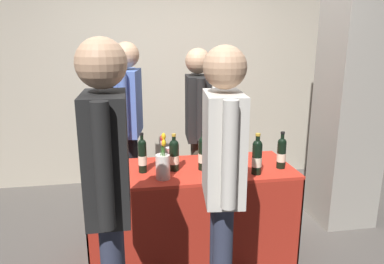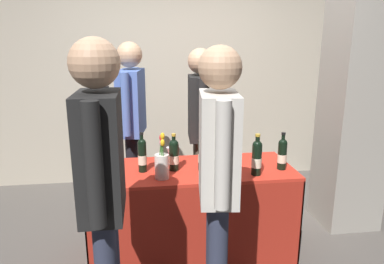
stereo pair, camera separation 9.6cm
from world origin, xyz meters
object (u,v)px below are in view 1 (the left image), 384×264
object	(u,v)px
featured_wine_bottle	(142,155)
flower_vase	(163,164)
concrete_pillar	(353,80)
tasting_table	(192,196)
taster_foreground_right	(223,168)
vendor_presenter	(129,114)
wine_glass_near_vendor	(169,152)
display_bottle_0	(281,153)

from	to	relation	value
featured_wine_bottle	flower_vase	bearing A→B (deg)	-49.10
concrete_pillar	flower_vase	bearing A→B (deg)	-163.19
concrete_pillar	featured_wine_bottle	distance (m)	2.07
tasting_table	taster_foreground_right	distance (m)	0.94
vendor_presenter	wine_glass_near_vendor	bearing A→B (deg)	34.29
vendor_presenter	taster_foreground_right	distance (m)	1.65
display_bottle_0	taster_foreground_right	bearing A→B (deg)	-134.88
featured_wine_bottle	display_bottle_0	size ratio (longest dim) A/B	1.05
concrete_pillar	tasting_table	world-z (taller)	concrete_pillar
flower_vase	wine_glass_near_vendor	bearing A→B (deg)	74.91
concrete_pillar	taster_foreground_right	xyz separation A→B (m)	(-1.54, -1.14, -0.35)
tasting_table	flower_vase	xyz separation A→B (m)	(-0.25, -0.18, 0.36)
tasting_table	wine_glass_near_vendor	bearing A→B (deg)	145.34
wine_glass_near_vendor	flower_vase	bearing A→B (deg)	-105.09
wine_glass_near_vendor	tasting_table	bearing A→B (deg)	-34.66
flower_vase	vendor_presenter	xyz separation A→B (m)	(-0.24, 0.97, 0.19)
concrete_pillar	vendor_presenter	size ratio (longest dim) A/B	1.60
flower_vase	featured_wine_bottle	bearing A→B (deg)	130.90
display_bottle_0	wine_glass_near_vendor	size ratio (longest dim) A/B	2.05
featured_wine_bottle	flower_vase	xyz separation A→B (m)	(0.14, -0.16, -0.02)
display_bottle_0	concrete_pillar	bearing A→B (deg)	28.82
concrete_pillar	wine_glass_near_vendor	world-z (taller)	concrete_pillar
tasting_table	taster_foreground_right	bearing A→B (deg)	-86.61
featured_wine_bottle	display_bottle_0	world-z (taller)	featured_wine_bottle
tasting_table	flower_vase	distance (m)	0.47
tasting_table	flower_vase	size ratio (longest dim) A/B	4.56
taster_foreground_right	vendor_presenter	bearing A→B (deg)	25.75
tasting_table	featured_wine_bottle	distance (m)	0.55
taster_foreground_right	display_bottle_0	bearing A→B (deg)	-37.92
taster_foreground_right	flower_vase	bearing A→B (deg)	33.53
vendor_presenter	taster_foreground_right	world-z (taller)	vendor_presenter
flower_vase	taster_foreground_right	distance (m)	0.68
wine_glass_near_vendor	taster_foreground_right	distance (m)	0.93
taster_foreground_right	wine_glass_near_vendor	bearing A→B (deg)	20.48
display_bottle_0	wine_glass_near_vendor	bearing A→B (deg)	165.19
flower_vase	taster_foreground_right	size ratio (longest dim) A/B	0.20
featured_wine_bottle	taster_foreground_right	bearing A→B (deg)	-59.91
tasting_table	taster_foreground_right	xyz separation A→B (m)	(0.05, -0.77, 0.53)
concrete_pillar	tasting_table	xyz separation A→B (m)	(-1.58, -0.37, -0.88)
tasting_table	display_bottle_0	distance (m)	0.81
wine_glass_near_vendor	taster_foreground_right	size ratio (longest dim) A/B	0.08
tasting_table	vendor_presenter	distance (m)	1.07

